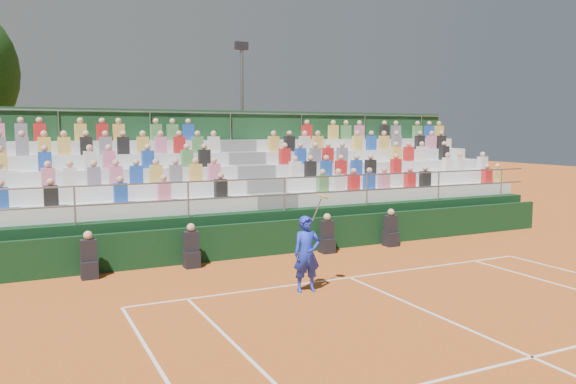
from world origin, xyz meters
name	(u,v)px	position (x,y,z in m)	size (l,w,h in m)	color
ground	(350,278)	(0.00, 0.00, 0.00)	(90.00, 90.00, 0.00)	#C05A20
courtside_wall	(292,236)	(0.00, 3.20, 0.50)	(20.00, 0.15, 1.00)	black
line_officials	(261,243)	(-1.22, 2.75, 0.48)	(9.46, 0.40, 1.19)	black
grandstand	(251,204)	(-0.02, 6.44, 1.09)	(20.00, 5.20, 4.40)	black
tennis_player	(307,254)	(-1.50, -0.57, 0.87)	(0.87, 0.50, 2.22)	#1A2FCA
floodlight_mast	(242,112)	(2.23, 12.99, 4.51)	(0.60, 0.25, 7.70)	gray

